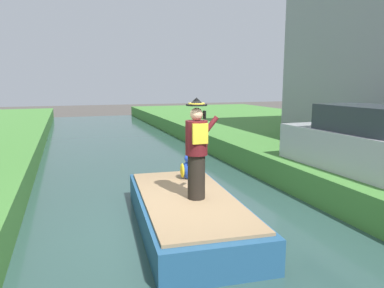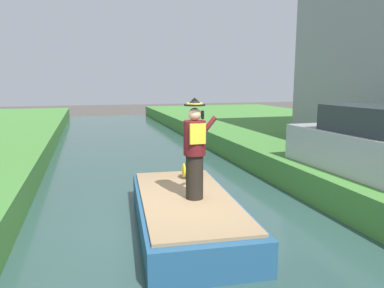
{
  "view_description": "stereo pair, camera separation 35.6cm",
  "coord_description": "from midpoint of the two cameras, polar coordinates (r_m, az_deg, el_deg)",
  "views": [
    {
      "loc": [
        -2.07,
        -5.96,
        2.84
      ],
      "look_at": [
        0.26,
        0.76,
        1.61
      ],
      "focal_mm": 33.92,
      "sensor_mm": 36.0,
      "label": 1
    },
    {
      "loc": [
        -1.73,
        -6.07,
        2.84
      ],
      "look_at": [
        0.26,
        0.76,
        1.61
      ],
      "focal_mm": 33.92,
      "sensor_mm": 36.0,
      "label": 2
    }
  ],
  "objects": [
    {
      "name": "ground_plane",
      "position": [
        6.91,
        1.17,
        -14.43
      ],
      "size": [
        80.0,
        80.0,
        0.0
      ],
      "primitive_type": "plane",
      "color": "#4C4742"
    },
    {
      "name": "canal_water",
      "position": [
        6.89,
        1.17,
        -14.05
      ],
      "size": [
        6.03,
        48.0,
        0.1
      ],
      "primitive_type": "cube",
      "color": "#2D4C47",
      "rests_on": "ground"
    },
    {
      "name": "boat",
      "position": [
        6.98,
        0.57,
        -10.63
      ],
      "size": [
        2.14,
        4.33,
        0.61
      ],
      "color": "#23517A",
      "rests_on": "canal_water"
    },
    {
      "name": "person_pirate",
      "position": [
        6.53,
        2.01,
        -0.81
      ],
      "size": [
        0.61,
        0.42,
        1.85
      ],
      "rotation": [
        0.0,
        0.0,
        0.09
      ],
      "color": "black",
      "rests_on": "boat"
    },
    {
      "name": "parrot_plush",
      "position": [
        8.01,
        0.96,
        -3.81
      ],
      "size": [
        0.36,
        0.34,
        0.57
      ],
      "color": "blue",
      "rests_on": "boat"
    },
    {
      "name": "parked_car_silver",
      "position": [
        9.15,
        27.18,
        -0.09
      ],
      "size": [
        1.86,
        4.06,
        1.5
      ],
      "color": "#B7B7BC",
      "rests_on": "grass_bank_far"
    }
  ]
}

